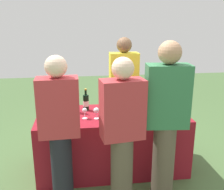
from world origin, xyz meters
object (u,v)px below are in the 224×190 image
wine_bottle_6 (162,100)px  server_pouring (124,89)px  wine_bottle_0 (76,104)px  guest_0 (60,129)px  guest_1 (123,131)px  guest_2 (166,119)px  wine_bottle_4 (120,103)px  wine_bottle_2 (101,103)px  wine_bottle_3 (110,102)px  wine_bottle_1 (86,102)px  ice_bucket (53,109)px  wine_glass_5 (161,108)px  wine_glass_3 (96,111)px  wine_glass_4 (117,112)px  wine_bottle_5 (143,101)px  wine_glass_0 (58,113)px  wine_glass_1 (66,112)px  wine_glass_2 (85,111)px

wine_bottle_6 → server_pouring: size_ratio=0.20×
wine_bottle_0 → guest_0: guest_0 is taller
guest_1 → guest_2: size_ratio=0.92×
wine_bottle_4 → wine_bottle_2: bearing=179.3°
wine_bottle_3 → server_pouring: (0.28, 0.55, 0.02)m
wine_bottle_1 → ice_bucket: wine_bottle_1 is taller
wine_glass_5 → wine_bottle_6: bearing=70.8°
wine_bottle_6 → wine_glass_3: 0.93m
wine_bottle_2 → wine_glass_4: bearing=-63.6°
wine_bottle_4 → wine_glass_5: (0.48, -0.26, -0.00)m
wine_bottle_4 → wine_bottle_6: size_ratio=0.90×
wine_glass_4 → guest_0: guest_0 is taller
wine_bottle_5 → wine_glass_4: bearing=-140.9°
wine_glass_0 → guest_1: bearing=-41.6°
wine_glass_1 → server_pouring: bearing=44.2°
wine_bottle_2 → wine_glass_0: wine_bottle_2 is taller
wine_bottle_3 → wine_bottle_6: size_ratio=0.96×
guest_2 → wine_glass_0: bearing=161.5°
wine_bottle_5 → server_pouring: (-0.16, 0.56, 0.03)m
wine_bottle_1 → guest_0: bearing=-109.8°
ice_bucket → wine_glass_1: bearing=-36.6°
wine_glass_1 → ice_bucket: 0.20m
wine_bottle_2 → wine_bottle_4: bearing=-0.7°
wine_glass_0 → wine_glass_4: bearing=-3.7°
wine_bottle_6 → wine_glass_1: wine_bottle_6 is taller
wine_glass_4 → guest_1: (-0.03, -0.55, -0.00)m
wine_glass_1 → wine_glass_5: 1.17m
ice_bucket → guest_0: bearing=-79.2°
wine_bottle_3 → wine_bottle_6: wine_bottle_6 is taller
wine_glass_4 → wine_bottle_0: bearing=146.7°
wine_glass_3 → ice_bucket: 0.54m
wine_glass_5 → ice_bucket: bearing=174.3°
wine_bottle_4 → wine_glass_4: 0.32m
server_pouring → guest_0: (-0.88, -1.30, -0.04)m
wine_glass_3 → wine_bottle_0: bearing=133.9°
wine_glass_3 → guest_0: 0.63m
wine_glass_0 → ice_bucket: bearing=116.1°
wine_bottle_2 → guest_2: bearing=-52.9°
wine_bottle_2 → server_pouring: bearing=55.2°
wine_glass_2 → server_pouring: 1.00m
wine_bottle_3 → wine_bottle_5: bearing=-1.0°
guest_0 → wine_glass_2: bearing=60.4°
wine_glass_1 → wine_glass_5: size_ratio=0.99×
wine_bottle_1 → ice_bucket: 0.46m
wine_bottle_4 → wine_bottle_5: (0.31, 0.01, 0.01)m
wine_bottle_1 → wine_bottle_6: (1.01, -0.09, 0.01)m
wine_glass_4 → server_pouring: 0.91m
wine_bottle_0 → wine_bottle_4: bearing=-0.8°
wine_bottle_6 → wine_glass_2: 1.06m
wine_bottle_0 → wine_glass_5: bearing=-14.2°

